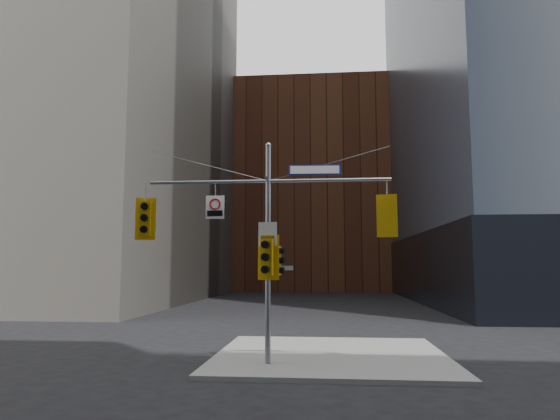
% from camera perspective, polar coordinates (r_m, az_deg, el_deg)
% --- Properties ---
extents(ground, '(160.00, 160.00, 0.00)m').
position_cam_1_polar(ground, '(14.61, -2.39, -19.12)').
color(ground, black).
rests_on(ground, ground).
extents(sidewalk_corner, '(8.00, 8.00, 0.15)m').
position_cam_1_polar(sidewalk_corner, '(18.39, 5.81, -16.21)').
color(sidewalk_corner, gray).
rests_on(sidewalk_corner, ground).
extents(brick_midrise, '(26.00, 20.00, 28.00)m').
position_cam_1_polar(brick_midrise, '(72.95, 3.77, 2.09)').
color(brick_midrise, brown).
rests_on(brick_midrise, ground).
extents(signal_assembly, '(8.00, 0.80, 7.30)m').
position_cam_1_polar(signal_assembly, '(16.27, -1.37, -2.18)').
color(signal_assembly, gray).
rests_on(signal_assembly, ground).
extents(traffic_light_west_arm, '(0.67, 0.62, 1.42)m').
position_cam_1_polar(traffic_light_west_arm, '(17.30, -15.18, -0.93)').
color(traffic_light_west_arm, '#D8A00B').
rests_on(traffic_light_west_arm, ground).
extents(traffic_light_east_arm, '(0.64, 0.58, 1.36)m').
position_cam_1_polar(traffic_light_east_arm, '(16.31, 12.18, -0.69)').
color(traffic_light_east_arm, '#D8A00B').
rests_on(traffic_light_east_arm, ground).
extents(traffic_light_pole_side, '(0.41, 0.34, 0.95)m').
position_cam_1_polar(traffic_light_pole_side, '(16.19, -0.26, -5.80)').
color(traffic_light_pole_side, '#D8A00B').
rests_on(traffic_light_pole_side, ground).
extents(traffic_light_pole_front, '(0.69, 0.59, 1.45)m').
position_cam_1_polar(traffic_light_pole_front, '(15.97, -1.49, -5.42)').
color(traffic_light_pole_front, '#D8A00B').
rests_on(traffic_light_pole_front, ground).
extents(street_sign_blade, '(1.70, 0.11, 0.33)m').
position_cam_1_polar(street_sign_blade, '(16.43, 3.99, 4.61)').
color(street_sign_blade, navy).
rests_on(street_sign_blade, ground).
extents(regulatory_sign_arm, '(0.62, 0.07, 0.77)m').
position_cam_1_polar(regulatory_sign_arm, '(16.62, -7.44, 0.41)').
color(regulatory_sign_arm, silver).
rests_on(regulatory_sign_arm, ground).
extents(regulatory_sign_pole, '(0.61, 0.07, 0.79)m').
position_cam_1_polar(regulatory_sign_pole, '(16.15, -1.42, -2.86)').
color(regulatory_sign_pole, silver).
rests_on(regulatory_sign_pole, ground).
extents(street_blade_ew, '(0.73, 0.04, 0.15)m').
position_cam_1_polar(street_blade_ew, '(16.19, 0.21, -6.65)').
color(street_blade_ew, silver).
rests_on(street_blade_ew, ground).
extents(street_blade_ns, '(0.10, 0.73, 0.15)m').
position_cam_1_polar(street_blade_ns, '(16.69, -1.21, -8.22)').
color(street_blade_ns, '#145926').
rests_on(street_blade_ns, ground).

